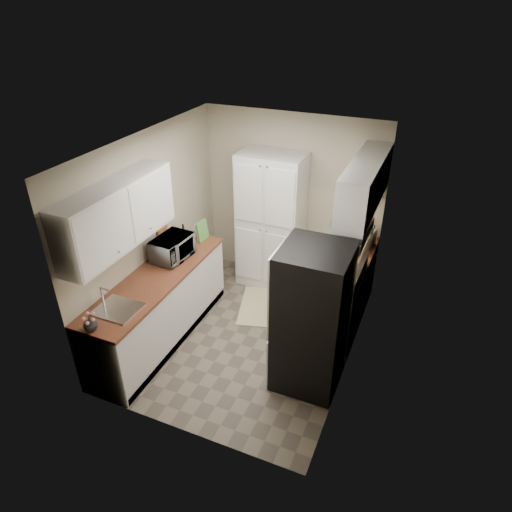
{
  "coord_description": "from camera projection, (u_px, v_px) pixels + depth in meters",
  "views": [
    {
      "loc": [
        1.89,
        -4.17,
        3.87
      ],
      "look_at": [
        0.06,
        0.15,
        1.12
      ],
      "focal_mm": 32.0,
      "sensor_mm": 36.0,
      "label": 1
    }
  ],
  "objects": [
    {
      "name": "kitchen_mat",
      "position": [
        261.0,
        306.0,
        6.43
      ],
      "size": [
        0.79,
        1.02,
        0.01
      ],
      "primitive_type": "cube",
      "rotation": [
        0.0,
        0.0,
        0.27
      ],
      "color": "beige",
      "rests_on": "ground"
    },
    {
      "name": "base_cabinet_left",
      "position": [
        160.0,
        308.0,
        5.68
      ],
      "size": [
        0.6,
        2.3,
        0.88
      ],
      "primitive_type": "cube",
      "color": "silver",
      "rests_on": "ground"
    },
    {
      "name": "room_shell",
      "position": [
        244.0,
        222.0,
        5.08
      ],
      "size": [
        2.64,
        3.24,
        2.52
      ],
      "color": "#B1A78F",
      "rests_on": "ground"
    },
    {
      "name": "countertop_left",
      "position": [
        156.0,
        277.0,
        5.44
      ],
      "size": [
        0.63,
        2.33,
        0.04
      ],
      "primitive_type": "cube",
      "color": "brown",
      "rests_on": "base_cabinet_left"
    },
    {
      "name": "cutting_board",
      "position": [
        203.0,
        231.0,
        6.15
      ],
      "size": [
        0.04,
        0.22,
        0.27
      ],
      "primitive_type": "cube",
      "rotation": [
        0.0,
        0.0,
        -0.1
      ],
      "color": "#529B3F",
      "rests_on": "countertop_left"
    },
    {
      "name": "refrigerator",
      "position": [
        311.0,
        319.0,
        4.83
      ],
      "size": [
        0.7,
        0.72,
        1.7
      ],
      "primitive_type": "cube",
      "color": "#B7B7BC",
      "rests_on": "ground"
    },
    {
      "name": "flower_vase",
      "position": [
        90.0,
        323.0,
        4.54
      ],
      "size": [
        0.14,
        0.14,
        0.15
      ],
      "primitive_type": "imported",
      "rotation": [
        0.0,
        0.0,
        -0.01
      ],
      "color": "beige",
      "rests_on": "countertop_left"
    },
    {
      "name": "wine_bottle",
      "position": [
        184.0,
        236.0,
        6.01
      ],
      "size": [
        0.07,
        0.07,
        0.28
      ],
      "primitive_type": "cylinder",
      "color": "black",
      "rests_on": "countertop_left"
    },
    {
      "name": "countertop_right",
      "position": [
        351.0,
        248.0,
        6.06
      ],
      "size": [
        0.63,
        0.83,
        0.04
      ],
      "primitive_type": "cube",
      "color": "brown",
      "rests_on": "base_cabinet_right"
    },
    {
      "name": "base_cabinet_right",
      "position": [
        347.0,
        277.0,
        6.3
      ],
      "size": [
        0.6,
        0.8,
        0.88
      ],
      "primitive_type": "cube",
      "color": "silver",
      "rests_on": "ground"
    },
    {
      "name": "pantry_cabinet",
      "position": [
        271.0,
        222.0,
        6.51
      ],
      "size": [
        0.9,
        0.55,
        2.0
      ],
      "primitive_type": "cube",
      "color": "silver",
      "rests_on": "ground"
    },
    {
      "name": "ground",
      "position": [
        247.0,
        335.0,
        5.91
      ],
      "size": [
        3.2,
        3.2,
        0.0
      ],
      "primitive_type": "plane",
      "color": "#665B4C",
      "rests_on": "ground"
    },
    {
      "name": "microwave",
      "position": [
        172.0,
        248.0,
        5.72
      ],
      "size": [
        0.4,
        0.55,
        0.29
      ],
      "primitive_type": "imported",
      "rotation": [
        0.0,
        0.0,
        1.5
      ],
      "color": "#B5B6BA",
      "rests_on": "countertop_left"
    },
    {
      "name": "toaster_oven",
      "position": [
        359.0,
        240.0,
        5.96
      ],
      "size": [
        0.39,
        0.47,
        0.24
      ],
      "primitive_type": "cube",
      "rotation": [
        0.0,
        0.0,
        -0.16
      ],
      "color": "#A3A3A8",
      "rests_on": "countertop_right"
    },
    {
      "name": "fruit_basket",
      "position": [
        364.0,
        227.0,
        5.88
      ],
      "size": [
        0.36,
        0.36,
        0.12
      ],
      "primitive_type": null,
      "rotation": [
        0.0,
        0.0,
        0.3
      ],
      "color": "#E75B0E",
      "rests_on": "toaster_oven"
    },
    {
      "name": "electric_range",
      "position": [
        331.0,
        306.0,
        5.65
      ],
      "size": [
        0.71,
        0.78,
        1.13
      ],
      "color": "#B7B7BC",
      "rests_on": "ground"
    }
  ]
}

